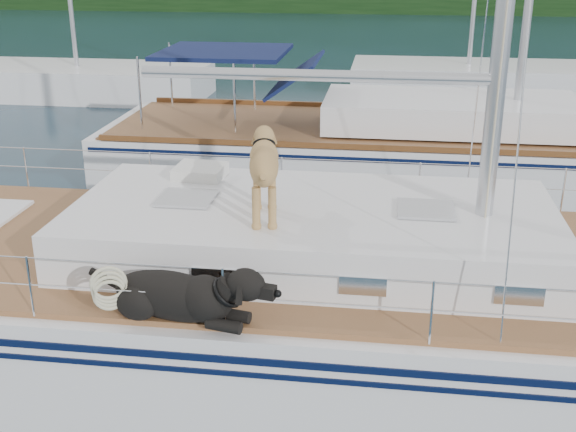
# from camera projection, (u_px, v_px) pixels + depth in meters

# --- Properties ---
(ground) EXTENTS (120.00, 120.00, 0.00)m
(ground) POSITION_uv_depth(u_px,v_px,m) (244.00, 346.00, 8.52)
(ground) COLOR black
(ground) RESTS_ON ground
(shore_bank) EXTENTS (92.00, 1.00, 1.20)m
(shore_bank) POSITION_uv_depth(u_px,v_px,m) (371.00, 2.00, 51.12)
(shore_bank) COLOR #595147
(shore_bank) RESTS_ON ground
(main_sailboat) EXTENTS (12.00, 3.91, 14.01)m
(main_sailboat) POSITION_uv_depth(u_px,v_px,m) (250.00, 296.00, 8.26)
(main_sailboat) COLOR white
(main_sailboat) RESTS_ON ground
(neighbor_sailboat) EXTENTS (11.00, 3.50, 13.30)m
(neighbor_sailboat) POSITION_uv_depth(u_px,v_px,m) (392.00, 152.00, 14.18)
(neighbor_sailboat) COLOR white
(neighbor_sailboat) RESTS_ON ground
(bg_boat_west) EXTENTS (8.00, 3.00, 11.65)m
(bg_boat_west) POSITION_uv_depth(u_px,v_px,m) (78.00, 82.00, 22.37)
(bg_boat_west) COLOR white
(bg_boat_west) RESTS_ON ground
(bg_boat_center) EXTENTS (7.20, 3.00, 11.65)m
(bg_boat_center) POSITION_uv_depth(u_px,v_px,m) (467.00, 80.00, 22.67)
(bg_boat_center) COLOR white
(bg_boat_center) RESTS_ON ground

